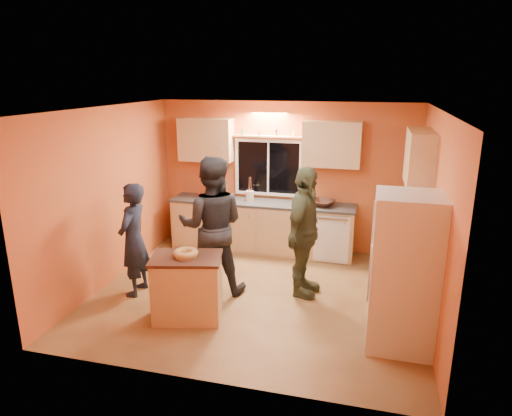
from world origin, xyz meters
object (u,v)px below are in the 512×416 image
(island, at_px, (187,287))
(person_center, at_px, (212,226))
(person_right, at_px, (304,233))
(refrigerator, at_px, (404,272))
(person_left, at_px, (134,240))

(island, relative_size, person_center, 0.50)
(island, xyz_separation_m, person_right, (1.32, 1.04, 0.50))
(refrigerator, bearing_deg, person_left, 173.05)
(person_center, bearing_deg, person_left, 6.47)
(refrigerator, relative_size, person_left, 1.12)
(refrigerator, relative_size, island, 1.83)
(person_center, bearing_deg, person_right, 177.38)
(person_center, relative_size, person_right, 1.07)
(person_left, xyz_separation_m, person_center, (1.04, 0.35, 0.18))
(island, distance_m, person_right, 1.75)
(person_right, bearing_deg, person_left, 111.96)
(person_left, distance_m, person_center, 1.11)
(island, xyz_separation_m, person_left, (-0.99, 0.48, 0.38))
(refrigerator, xyz_separation_m, person_left, (-3.58, 0.44, -0.09))
(island, height_order, person_center, person_center)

